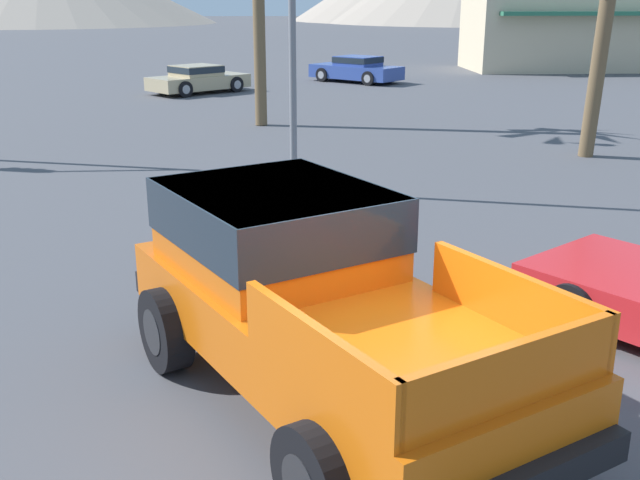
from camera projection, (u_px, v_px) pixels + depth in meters
ground_plane at (382, 427)px, 6.81m from camera, size 320.00×320.00×0.00m
orange_pickup_truck at (306, 285)px, 7.17m from camera, size 4.14×5.46×1.94m
parked_car_blue at (356, 69)px, 34.43m from camera, size 4.30×4.17×1.18m
parked_car_tan at (198, 79)px, 30.53m from camera, size 4.25×3.94×1.12m
storefront_building at (595, 30)px, 40.20m from camera, size 13.53×5.90×4.14m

